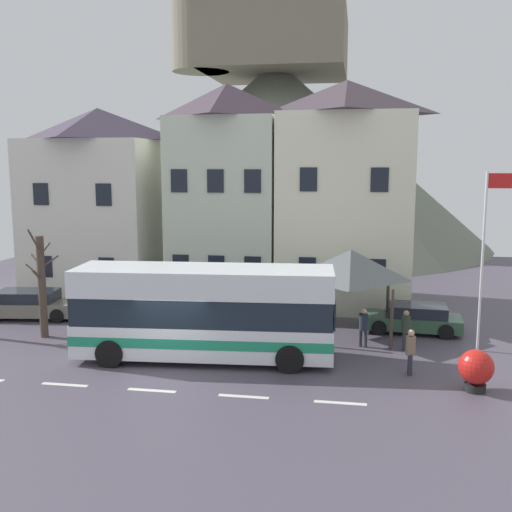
{
  "coord_description": "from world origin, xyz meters",
  "views": [
    {
      "loc": [
        6.4,
        -18.86,
        7.19
      ],
      "look_at": [
        2.3,
        5.02,
        3.46
      ],
      "focal_mm": 42.03,
      "sensor_mm": 36.0,
      "label": 1
    }
  ],
  "objects_px": {
    "pedestrian_02": "(363,325)",
    "transit_bus": "(204,313)",
    "townhouse_00": "(101,203)",
    "hilltop_castle": "(275,149)",
    "townhouse_02": "(345,194)",
    "pedestrian_00": "(406,327)",
    "flagpole": "(485,249)",
    "parked_car_01": "(413,318)",
    "bare_tree_02": "(42,285)",
    "harbour_buoy": "(476,368)",
    "townhouse_01": "(227,195)",
    "public_bench": "(310,312)",
    "bus_shelter": "(351,265)",
    "parked_car_00": "(31,304)",
    "pedestrian_01": "(410,350)"
  },
  "relations": [
    {
      "from": "pedestrian_02",
      "to": "flagpole",
      "type": "bearing_deg",
      "value": 3.28
    },
    {
      "from": "townhouse_00",
      "to": "pedestrian_00",
      "type": "relative_size",
      "value": 6.44
    },
    {
      "from": "hilltop_castle",
      "to": "townhouse_02",
      "type": "bearing_deg",
      "value": -73.57
    },
    {
      "from": "transit_bus",
      "to": "bus_shelter",
      "type": "height_order",
      "value": "bus_shelter"
    },
    {
      "from": "pedestrian_01",
      "to": "townhouse_00",
      "type": "bearing_deg",
      "value": 145.99
    },
    {
      "from": "transit_bus",
      "to": "parked_car_01",
      "type": "relative_size",
      "value": 2.29
    },
    {
      "from": "hilltop_castle",
      "to": "harbour_buoy",
      "type": "bearing_deg",
      "value": -72.01
    },
    {
      "from": "townhouse_01",
      "to": "flagpole",
      "type": "bearing_deg",
      "value": -30.65
    },
    {
      "from": "townhouse_01",
      "to": "hilltop_castle",
      "type": "height_order",
      "value": "hilltop_castle"
    },
    {
      "from": "pedestrian_00",
      "to": "harbour_buoy",
      "type": "xyz_separation_m",
      "value": [
        1.89,
        -4.04,
        -0.15
      ]
    },
    {
      "from": "bus_shelter",
      "to": "harbour_buoy",
      "type": "xyz_separation_m",
      "value": [
        4.09,
        -5.73,
        -2.26
      ]
    },
    {
      "from": "parked_car_00",
      "to": "bare_tree_02",
      "type": "bearing_deg",
      "value": -59.95
    },
    {
      "from": "pedestrian_01",
      "to": "public_bench",
      "type": "distance_m",
      "value": 7.51
    },
    {
      "from": "pedestrian_02",
      "to": "transit_bus",
      "type": "bearing_deg",
      "value": -157.03
    },
    {
      "from": "parked_car_00",
      "to": "harbour_buoy",
      "type": "xyz_separation_m",
      "value": [
        18.97,
        -6.19,
        0.11
      ]
    },
    {
      "from": "townhouse_01",
      "to": "public_bench",
      "type": "xyz_separation_m",
      "value": [
        4.67,
        -3.63,
        -5.14
      ]
    },
    {
      "from": "public_bench",
      "to": "hilltop_castle",
      "type": "bearing_deg",
      "value": 101.31
    },
    {
      "from": "transit_bus",
      "to": "flagpole",
      "type": "height_order",
      "value": "flagpole"
    },
    {
      "from": "townhouse_02",
      "to": "bus_shelter",
      "type": "distance_m",
      "value": 6.65
    },
    {
      "from": "bus_shelter",
      "to": "pedestrian_02",
      "type": "xyz_separation_m",
      "value": [
        0.58,
        -1.58,
        -2.11
      ]
    },
    {
      "from": "hilltop_castle",
      "to": "bus_shelter",
      "type": "height_order",
      "value": "hilltop_castle"
    },
    {
      "from": "pedestrian_02",
      "to": "bus_shelter",
      "type": "bearing_deg",
      "value": 110.04
    },
    {
      "from": "townhouse_01",
      "to": "townhouse_02",
      "type": "xyz_separation_m",
      "value": [
        6.02,
        0.59,
        0.06
      ]
    },
    {
      "from": "transit_bus",
      "to": "parked_car_00",
      "type": "xyz_separation_m",
      "value": [
        -9.64,
        4.5,
        -1.09
      ]
    },
    {
      "from": "harbour_buoy",
      "to": "bare_tree_02",
      "type": "height_order",
      "value": "bare_tree_02"
    },
    {
      "from": "parked_car_01",
      "to": "flagpole",
      "type": "xyz_separation_m",
      "value": [
        2.32,
        -2.31,
        3.42
      ]
    },
    {
      "from": "flagpole",
      "to": "pedestrian_00",
      "type": "bearing_deg",
      "value": -172.68
    },
    {
      "from": "townhouse_02",
      "to": "pedestrian_00",
      "type": "bearing_deg",
      "value": -71.28
    },
    {
      "from": "flagpole",
      "to": "bare_tree_02",
      "type": "bearing_deg",
      "value": -176.45
    },
    {
      "from": "parked_car_01",
      "to": "public_bench",
      "type": "distance_m",
      "value": 4.6
    },
    {
      "from": "pedestrian_00",
      "to": "public_bench",
      "type": "xyz_separation_m",
      "value": [
        -3.99,
        3.55,
        -0.45
      ]
    },
    {
      "from": "parked_car_01",
      "to": "bare_tree_02",
      "type": "relative_size",
      "value": 0.9
    },
    {
      "from": "pedestrian_00",
      "to": "pedestrian_02",
      "type": "distance_m",
      "value": 1.63
    },
    {
      "from": "townhouse_00",
      "to": "hilltop_castle",
      "type": "distance_m",
      "value": 24.17
    },
    {
      "from": "townhouse_00",
      "to": "townhouse_02",
      "type": "relative_size",
      "value": 0.9
    },
    {
      "from": "public_bench",
      "to": "bare_tree_02",
      "type": "relative_size",
      "value": 0.3
    },
    {
      "from": "parked_car_00",
      "to": "pedestrian_02",
      "type": "bearing_deg",
      "value": -15.65
    },
    {
      "from": "pedestrian_02",
      "to": "hilltop_castle",
      "type": "bearing_deg",
      "value": 104.28
    },
    {
      "from": "townhouse_02",
      "to": "parked_car_00",
      "type": "distance_m",
      "value": 16.3
    },
    {
      "from": "parked_car_00",
      "to": "bare_tree_02",
      "type": "height_order",
      "value": "bare_tree_02"
    },
    {
      "from": "transit_bus",
      "to": "pedestrian_02",
      "type": "xyz_separation_m",
      "value": [
        5.82,
        2.47,
        -0.82
      ]
    },
    {
      "from": "bus_shelter",
      "to": "transit_bus",
      "type": "bearing_deg",
      "value": -142.37
    },
    {
      "from": "townhouse_00",
      "to": "harbour_buoy",
      "type": "height_order",
      "value": "townhouse_00"
    },
    {
      "from": "pedestrian_02",
      "to": "public_bench",
      "type": "height_order",
      "value": "pedestrian_02"
    },
    {
      "from": "bus_shelter",
      "to": "parked_car_01",
      "type": "xyz_separation_m",
      "value": [
        2.72,
        0.99,
        -2.42
      ]
    },
    {
      "from": "townhouse_00",
      "to": "hilltop_castle",
      "type": "height_order",
      "value": "hilltop_castle"
    },
    {
      "from": "townhouse_01",
      "to": "bus_shelter",
      "type": "height_order",
      "value": "townhouse_01"
    },
    {
      "from": "pedestrian_00",
      "to": "townhouse_00",
      "type": "bearing_deg",
      "value": 153.61
    },
    {
      "from": "transit_bus",
      "to": "pedestrian_00",
      "type": "height_order",
      "value": "transit_bus"
    },
    {
      "from": "parked_car_01",
      "to": "bare_tree_02",
      "type": "distance_m",
      "value": 15.8
    }
  ]
}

